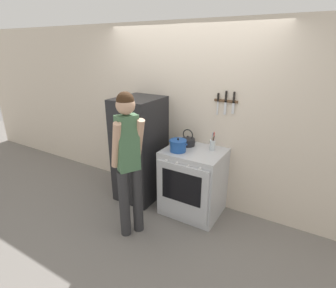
# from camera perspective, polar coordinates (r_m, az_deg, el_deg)

# --- Properties ---
(ground_plane) EXTENTS (14.00, 14.00, 0.00)m
(ground_plane) POSITION_cam_1_polar(r_m,az_deg,el_deg) (4.27, 3.49, -10.88)
(ground_plane) COLOR slate
(wall_back) EXTENTS (10.00, 0.06, 2.55)m
(wall_back) POSITION_cam_1_polar(r_m,az_deg,el_deg) (3.80, 4.12, 5.98)
(wall_back) COLOR beige
(wall_back) RESTS_ON ground_plane
(refrigerator) EXTENTS (0.60, 0.71, 1.55)m
(refrigerator) POSITION_cam_1_polar(r_m,az_deg,el_deg) (3.94, -6.13, -1.17)
(refrigerator) COLOR black
(refrigerator) RESTS_ON ground_plane
(stove_range) EXTENTS (0.79, 0.68, 0.93)m
(stove_range) POSITION_cam_1_polar(r_m,az_deg,el_deg) (3.65, 5.31, -8.21)
(stove_range) COLOR silver
(stove_range) RESTS_ON ground_plane
(dutch_oven_pot) EXTENTS (0.26, 0.22, 0.18)m
(dutch_oven_pot) POSITION_cam_1_polar(r_m,az_deg,el_deg) (3.42, 2.19, -0.33)
(dutch_oven_pot) COLOR #1E4C9E
(dutch_oven_pot) RESTS_ON stove_range
(tea_kettle) EXTENTS (0.25, 0.20, 0.23)m
(tea_kettle) POSITION_cam_1_polar(r_m,az_deg,el_deg) (3.63, 4.34, 0.69)
(tea_kettle) COLOR black
(tea_kettle) RESTS_ON stove_range
(utensil_jar) EXTENTS (0.07, 0.07, 0.26)m
(utensil_jar) POSITION_cam_1_polar(r_m,az_deg,el_deg) (3.50, 9.65, -0.11)
(utensil_jar) COLOR silver
(utensil_jar) RESTS_ON stove_range
(person) EXTENTS (0.41, 0.44, 1.78)m
(person) POSITION_cam_1_polar(r_m,az_deg,el_deg) (3.04, -8.59, -3.14)
(person) COLOR #2D2D30
(person) RESTS_ON ground_plane
(wall_knife_strip) EXTENTS (0.31, 0.03, 0.32)m
(wall_knife_strip) POSITION_cam_1_polar(r_m,az_deg,el_deg) (3.47, 12.55, 9.23)
(wall_knife_strip) COLOR brown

